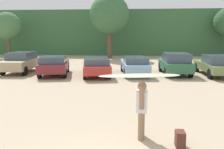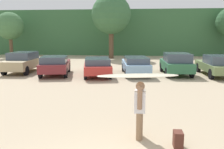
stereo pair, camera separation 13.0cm
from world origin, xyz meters
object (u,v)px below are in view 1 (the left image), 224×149
(parked_car_red, at_px, (96,66))
(surfboard_cream, at_px, (140,76))
(parked_car_tan, at_px, (21,62))
(backpack_dropped, at_px, (180,139))
(parked_car_olive_green, at_px, (215,65))
(parked_car_maroon, at_px, (54,65))
(parked_car_sky_blue, at_px, (134,65))
(person_adult, at_px, (142,107))
(parked_car_forest_green, at_px, (175,63))

(parked_car_red, xyz_separation_m, surfboard_cream, (2.81, -10.38, 1.14))
(parked_car_tan, xyz_separation_m, backpack_dropped, (9.92, -11.78, -0.61))
(parked_car_olive_green, bearing_deg, surfboard_cream, 150.94)
(parked_car_maroon, xyz_separation_m, parked_car_sky_blue, (5.83, 0.74, -0.02))
(parked_car_tan, xyz_separation_m, person_adult, (8.90, -11.27, 0.12))
(parked_car_maroon, relative_size, parked_car_sky_blue, 0.92)
(parked_car_sky_blue, height_order, parked_car_forest_green, parked_car_forest_green)
(parked_car_red, height_order, parked_car_olive_green, parked_car_olive_green)
(parked_car_sky_blue, relative_size, surfboard_cream, 1.90)
(parked_car_red, bearing_deg, surfboard_cream, -175.54)
(backpack_dropped, bearing_deg, parked_car_olive_green, 68.14)
(parked_car_tan, height_order, parked_car_forest_green, parked_car_forest_green)
(parked_car_tan, height_order, backpack_dropped, parked_car_tan)
(parked_car_red, height_order, surfboard_cream, surfboard_cream)
(parked_car_maroon, bearing_deg, backpack_dropped, -158.06)
(parked_car_maroon, distance_m, surfboard_cream, 11.84)
(parked_car_red, bearing_deg, parked_car_forest_green, -92.27)
(parked_car_red, bearing_deg, person_adult, -175.19)
(parked_car_olive_green, height_order, surfboard_cream, surfboard_cream)
(parked_car_red, distance_m, backpack_dropped, 11.58)
(parked_car_sky_blue, distance_m, surfboard_cream, 11.03)
(parked_car_maroon, distance_m, parked_car_olive_green, 11.63)
(parked_car_red, relative_size, surfboard_cream, 2.06)
(parked_car_tan, bearing_deg, parked_car_red, -100.24)
(parked_car_maroon, height_order, person_adult, person_adult)
(parked_car_tan, height_order, parked_car_sky_blue, parked_car_tan)
(backpack_dropped, bearing_deg, parked_car_forest_green, 81.06)
(parked_car_maroon, xyz_separation_m, backpack_dropped, (6.97, -10.74, -0.54))
(parked_car_tan, xyz_separation_m, surfboard_cream, (8.83, -11.27, 1.02))
(parked_car_maroon, height_order, backpack_dropped, parked_car_maroon)
(parked_car_forest_green, bearing_deg, parked_car_maroon, 94.52)
(parked_car_forest_green, bearing_deg, parked_car_red, 96.40)
(parked_car_olive_green, relative_size, backpack_dropped, 10.36)
(parked_car_tan, xyz_separation_m, parked_car_olive_green, (14.55, -0.23, -0.05))
(parked_car_red, bearing_deg, parked_car_maroon, 82.29)
(parked_car_red, bearing_deg, backpack_dropped, -170.98)
(parked_car_olive_green, bearing_deg, parked_car_red, 92.75)
(person_adult, bearing_deg, backpack_dropped, 156.38)
(parked_car_red, distance_m, parked_car_forest_green, 5.81)
(parked_car_tan, distance_m, backpack_dropped, 15.42)
(parked_car_maroon, bearing_deg, parked_car_red, -98.08)
(parked_car_tan, height_order, parked_car_olive_green, parked_car_tan)
(parked_car_red, height_order, parked_car_sky_blue, parked_car_sky_blue)
(parked_car_maroon, height_order, parked_car_red, parked_car_maroon)
(parked_car_red, distance_m, person_adult, 10.78)
(parked_car_tan, bearing_deg, parked_car_forest_green, -92.06)
(parked_car_sky_blue, relative_size, parked_car_forest_green, 1.12)
(surfboard_cream, bearing_deg, backpack_dropped, 145.01)
(parked_car_forest_green, bearing_deg, parked_car_tan, 87.82)
(person_adult, bearing_deg, parked_car_sky_blue, -86.45)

